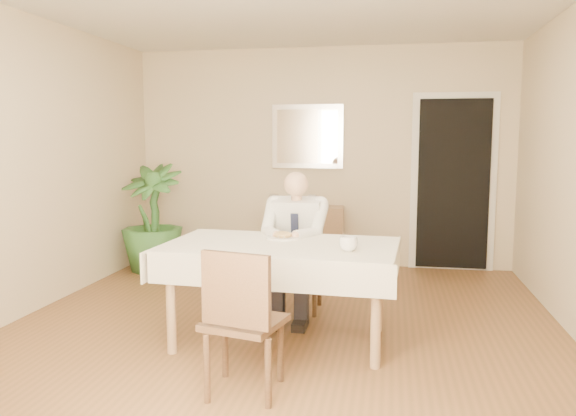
% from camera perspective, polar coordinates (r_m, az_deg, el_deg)
% --- Properties ---
extents(room, '(5.00, 5.02, 2.60)m').
position_cam_1_polar(room, '(4.32, -0.85, 4.04)').
color(room, brown).
rests_on(room, ground).
extents(window, '(1.34, 0.04, 1.44)m').
position_cam_1_polar(window, '(1.96, -15.25, 4.44)').
color(window, white).
rests_on(window, room).
extents(doorway, '(0.96, 0.07, 2.10)m').
position_cam_1_polar(doorway, '(6.75, 16.43, 2.31)').
color(doorway, white).
rests_on(doorway, ground).
extents(mirror, '(0.86, 0.04, 0.76)m').
position_cam_1_polar(mirror, '(6.78, 1.97, 7.27)').
color(mirror, silver).
rests_on(mirror, room).
extents(dining_table, '(1.77, 1.11, 0.75)m').
position_cam_1_polar(dining_table, '(4.19, -0.77, -4.79)').
color(dining_table, '#A3744C').
rests_on(dining_table, ground).
extents(chair_far, '(0.45, 0.46, 0.85)m').
position_cam_1_polar(chair_far, '(5.07, 1.17, -4.89)').
color(chair_far, '#442C1B').
rests_on(chair_far, ground).
extents(chair_near, '(0.51, 0.51, 0.90)m').
position_cam_1_polar(chair_near, '(3.35, -4.78, -10.78)').
color(chair_near, '#442C1B').
rests_on(chair_near, ground).
extents(seated_man, '(0.48, 0.72, 1.24)m').
position_cam_1_polar(seated_man, '(4.76, 0.62, -3.06)').
color(seated_man, white).
rests_on(seated_man, ground).
extents(plate, '(0.26, 0.26, 0.02)m').
position_cam_1_polar(plate, '(4.38, -0.53, -3.02)').
color(plate, white).
rests_on(plate, dining_table).
extents(food, '(0.14, 0.14, 0.06)m').
position_cam_1_polar(food, '(4.37, -0.53, -2.74)').
color(food, olive).
rests_on(food, dining_table).
extents(knife, '(0.01, 0.13, 0.01)m').
position_cam_1_polar(knife, '(4.31, -0.16, -2.96)').
color(knife, silver).
rests_on(knife, dining_table).
extents(fork, '(0.01, 0.13, 0.01)m').
position_cam_1_polar(fork, '(4.33, -1.20, -2.92)').
color(fork, silver).
rests_on(fork, dining_table).
extents(coffee_mug, '(0.17, 0.17, 0.10)m').
position_cam_1_polar(coffee_mug, '(3.91, 6.15, -3.64)').
color(coffee_mug, white).
rests_on(coffee_mug, dining_table).
extents(sideboard, '(0.92, 0.36, 0.72)m').
position_cam_1_polar(sideboard, '(6.73, 1.74, -2.89)').
color(sideboard, '#A3744C').
rests_on(sideboard, ground).
extents(photo_frame_left, '(0.10, 0.02, 0.14)m').
position_cam_1_polar(photo_frame_left, '(6.76, -1.44, 0.85)').
color(photo_frame_left, silver).
rests_on(photo_frame_left, sideboard).
extents(photo_frame_center, '(0.10, 0.02, 0.14)m').
position_cam_1_polar(photo_frame_center, '(6.71, 0.31, 0.80)').
color(photo_frame_center, silver).
rests_on(photo_frame_center, sideboard).
extents(photo_frame_right, '(0.10, 0.02, 0.14)m').
position_cam_1_polar(photo_frame_right, '(6.70, 2.47, 0.78)').
color(photo_frame_right, silver).
rests_on(photo_frame_right, sideboard).
extents(potted_palm, '(0.76, 0.76, 1.24)m').
position_cam_1_polar(potted_palm, '(6.64, -13.63, -0.98)').
color(potted_palm, '#295822').
rests_on(potted_palm, ground).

